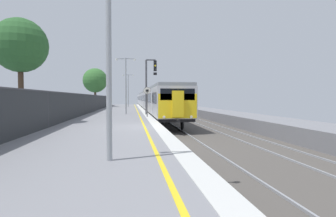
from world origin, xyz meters
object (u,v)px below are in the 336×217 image
Objects in this scene: platform_lamp_mid at (126,81)px; background_tree_left at (95,81)px; background_tree_centre at (20,47)px; signal_gantry at (149,80)px; commuter_train_at_platform at (149,100)px; platform_lamp_near at (109,24)px; speed_limit_sign at (147,98)px; platform_lamp_far at (128,88)px.

platform_lamp_mid is 24.21m from background_tree_left.
signal_gantry is at bearing 46.15° from background_tree_centre.
background_tree_centre is at bearing -90.33° from background_tree_left.
platform_lamp_near is (-3.70, -43.78, 2.12)m from commuter_train_at_platform.
platform_lamp_near reaches higher than speed_limit_sign.
background_tree_left is (-8.15, 25.18, 1.34)m from signal_gantry.
platform_lamp_mid is 0.81× the size of background_tree_left.
platform_lamp_near is at bearing -90.00° from platform_lamp_far.
speed_limit_sign is 0.39× the size of background_tree_centre.
commuter_train_at_platform is at bearing 80.56° from platform_lamp_mid.
platform_lamp_far reaches higher than platform_lamp_mid.
background_tree_left is at bearing 97.51° from platform_lamp_near.
platform_lamp_mid is (-2.22, 1.75, 0.04)m from signal_gantry.
platform_lamp_mid is at bearing -75.79° from background_tree_left.
platform_lamp_far is at bearing 79.16° from background_tree_centre.
commuter_train_at_platform is at bearing -7.13° from background_tree_left.
commuter_train_at_platform is 24.11m from signal_gantry.
background_tree_left reaches higher than platform_lamp_near.
background_tree_centre is (-0.19, -33.87, 0.07)m from background_tree_left.
background_tree_left is at bearing 89.67° from background_tree_centre.
platform_lamp_mid is at bearing -90.00° from platform_lamp_far.
platform_lamp_far is at bearing 95.43° from signal_gantry.
commuter_train_at_platform is 10.03× the size of background_tree_centre.
speed_limit_sign is (-1.85, -27.37, 0.32)m from commuter_train_at_platform.
background_tree_centre is at bearing 118.86° from platform_lamp_near.
platform_lamp_mid is at bearing 59.59° from background_tree_centre.
platform_lamp_mid is (-3.70, -22.23, 2.04)m from commuter_train_at_platform.
background_tree_centre is (-8.34, -8.68, 1.41)m from signal_gantry.
platform_lamp_far reaches higher than commuter_train_at_platform.
background_tree_left is 1.08× the size of background_tree_centre.
speed_limit_sign is 0.43× the size of platform_lamp_far.
background_tree_left is (-5.93, 23.44, 1.30)m from platform_lamp_mid.
signal_gantry is at bearing -93.54° from commuter_train_at_platform.
platform_lamp_mid is 21.55m from platform_lamp_far.
background_tree_centre is at bearing -120.41° from platform_lamp_mid.
speed_limit_sign is at bearing -74.76° from background_tree_left.
background_tree_centre reaches higher than platform_lamp_mid.
platform_lamp_near is 1.03× the size of platform_lamp_mid.
platform_lamp_near is 0.90× the size of background_tree_centre.
platform_lamp_near reaches higher than platform_lamp_far.
commuter_train_at_platform is 11.47× the size of platform_lamp_mid.
signal_gantry is at bearing -84.57° from platform_lamp_far.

